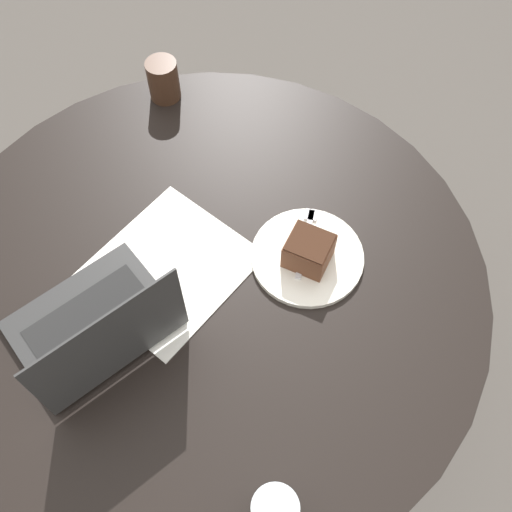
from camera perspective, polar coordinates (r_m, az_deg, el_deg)
ground_plane at (r=1.89m, az=-3.29°, el=-12.08°), size 12.00×12.00×0.00m
dining_table at (r=1.37m, az=-4.48°, el=-4.68°), size 1.17×1.17×0.72m
paper_document at (r=1.25m, az=-8.30°, el=-0.92°), size 0.41×0.40×0.00m
plate at (r=1.25m, az=4.90°, el=-0.06°), size 0.23×0.23×0.01m
cake_slice at (r=1.21m, az=5.04°, el=0.51°), size 0.10×0.11×0.07m
fork at (r=1.26m, az=4.86°, el=1.94°), size 0.17×0.03×0.00m
coffee_glass at (r=1.51m, az=-8.82°, el=16.25°), size 0.08×0.08×0.10m
water_glass at (r=1.04m, az=1.78°, el=-23.16°), size 0.08×0.08×0.09m
laptop at (r=1.17m, az=-14.86°, el=-6.63°), size 0.37×0.36×0.23m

